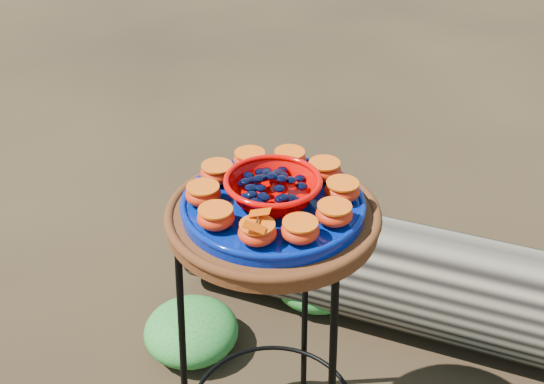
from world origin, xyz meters
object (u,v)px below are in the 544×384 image
at_px(plant_stand, 273,348).
at_px(driftwood_log, 472,292).
at_px(cobalt_plate, 273,206).
at_px(red_bowl, 273,190).
at_px(terracotta_saucer, 273,218).

height_order(plant_stand, driftwood_log, plant_stand).
distance_m(cobalt_plate, red_bowl, 0.04).
xyz_separation_m(plant_stand, cobalt_plate, (0.00, 0.00, 0.40)).
height_order(terracotta_saucer, red_bowl, red_bowl).
bearing_deg(plant_stand, red_bowl, 0.00).
height_order(plant_stand, terracotta_saucer, terracotta_saucer).
distance_m(plant_stand, terracotta_saucer, 0.37).
distance_m(plant_stand, red_bowl, 0.43).
bearing_deg(terracotta_saucer, cobalt_plate, 0.00).
bearing_deg(red_bowl, driftwood_log, 58.20).
bearing_deg(plant_stand, driftwood_log, 58.20).
relative_size(plant_stand, driftwood_log, 0.39).
bearing_deg(cobalt_plate, red_bowl, 0.00).
bearing_deg(terracotta_saucer, plant_stand, 0.00).
xyz_separation_m(red_bowl, driftwood_log, (0.38, 0.61, -0.62)).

